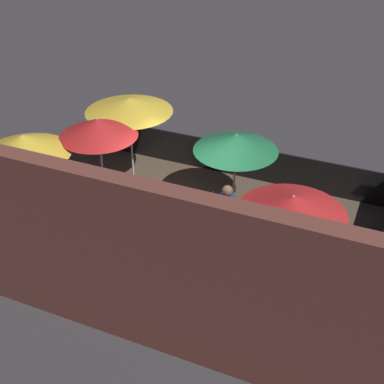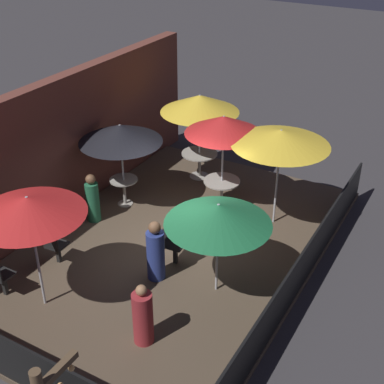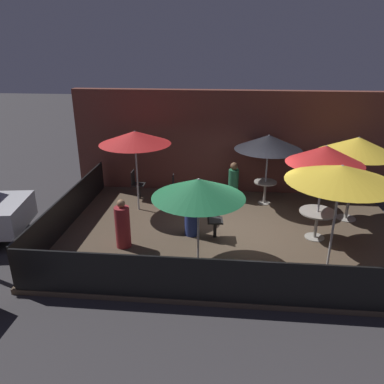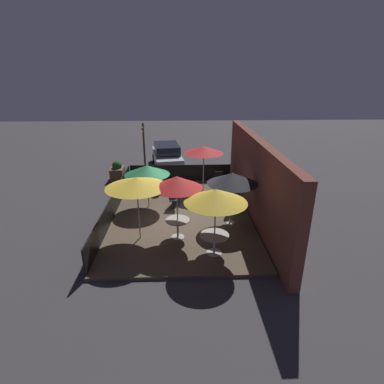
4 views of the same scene
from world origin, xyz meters
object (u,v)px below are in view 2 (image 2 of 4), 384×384
Objects in this scene: patio_umbrella_2 at (224,125)px; patio_chair_0 at (55,245)px; patio_umbrella_3 at (28,206)px; patio_umbrella_5 at (218,214)px; patio_umbrella_0 at (120,133)px; dining_table_0 at (124,185)px; patron_2 at (143,317)px; patron_1 at (93,200)px; dining_table_2 at (222,186)px; patron_0 at (156,253)px; patio_umbrella_4 at (281,137)px; patio_chair_1 at (174,245)px; dining_table_1 at (199,158)px; patio_umbrella_1 at (200,104)px.

patio_umbrella_2 is 4.73m from patio_chair_0.
patio_umbrella_3 is 3.45m from patio_umbrella_5.
dining_table_0 is (0.00, 0.00, -1.42)m from patio_umbrella_0.
patio_umbrella_2 is 5.22m from patron_2.
dining_table_0 is at bearing 41.56° from patron_1.
patron_0 is at bearing -177.88° from dining_table_2.
patio_umbrella_4 is 5.16m from patron_2.
patio_chair_1 is 2.69m from patron_1.
patio_chair_0 is (-2.78, -0.20, -1.49)m from patio_umbrella_0.
patio_umbrella_0 is at bearing 156.04° from patron_0.
patio_umbrella_2 reaches higher than patio_umbrella_0.
patio_umbrella_2 is 1.02× the size of patio_umbrella_4.
dining_table_1 is 3.47m from patron_1.
patio_umbrella_1 reaches higher than patio_chair_1.
patio_umbrella_0 is 5.07m from patron_2.
dining_table_0 is 2.78m from patio_chair_0.
patron_2 is (-1.63, -0.79, -0.06)m from patron_0.
patio_chair_1 is 0.68× the size of patron_0.
dining_table_2 is (5.00, -1.35, -1.64)m from patio_umbrella_3.
patio_umbrella_4 is at bearing -90.66° from dining_table_2.
patio_umbrella_4 is at bearing 85.57° from patron_0.
patio_umbrella_2 is 3.62m from patron_0.
patio_umbrella_1 is 4.85m from patron_0.
patio_umbrella_4 is 1.94× the size of patron_1.
patio_umbrella_5 is at bearing 178.94° from patio_umbrella_4.
dining_table_0 is at bearing 0.00° from patio_umbrella_0.
patio_umbrella_5 is at bearing -108.16° from patio_chair_1.
patio_umbrella_0 is 3.03× the size of dining_table_0.
patio_umbrella_0 reaches higher than patron_0.
dining_table_2 is 4.40m from patio_chair_0.
patio_umbrella_0 is 1.75× the size of patron_2.
patio_umbrella_0 is 0.91× the size of patio_umbrella_3.
patio_umbrella_0 is at bearing 12.51° from patio_umbrella_3.
patio_chair_0 is (-0.95, 3.41, -1.32)m from patio_umbrella_5.
patio_umbrella_1 is at bearing -164.90° from patron_2.
patio_umbrella_2 is 1.97× the size of patron_1.
patio_chair_1 is 0.74× the size of patron_1.
patio_umbrella_5 is 3.77m from patio_chair_0.
dining_table_1 is at bearing 33.03° from patio_umbrella_5.
patron_2 is at bearing -169.35° from dining_table_2.
patio_umbrella_1 reaches higher than dining_table_2.
patron_0 is at bearing -177.88° from patio_umbrella_2.
dining_table_1 is at bearing 180.00° from patio_umbrella_1.
patio_umbrella_3 is at bearing 179.33° from patio_umbrella_1.
patron_0 is 1.08× the size of patron_2.
patio_umbrella_4 is 2.70× the size of patio_chair_0.
patio_umbrella_3 is 5.43m from dining_table_2.
dining_table_2 is at bearing 90.00° from patio_umbrella_2.
patio_umbrella_3 is at bearing 164.90° from dining_table_2.
dining_table_0 is at bearing 157.77° from dining_table_1.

